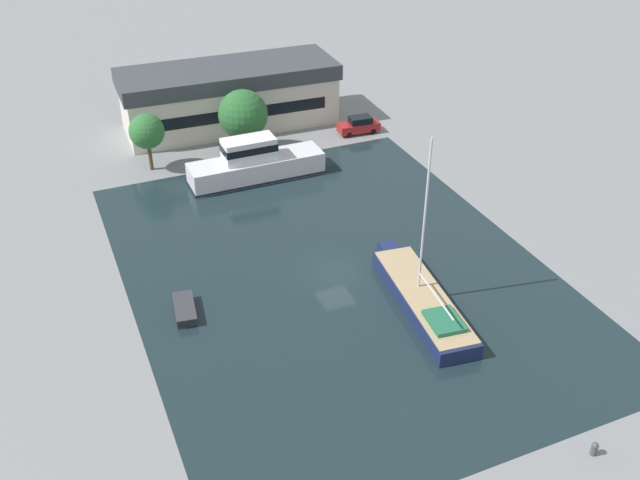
# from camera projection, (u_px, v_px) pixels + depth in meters

# --- Properties ---
(ground_plane) EXTENTS (440.00, 440.00, 0.00)m
(ground_plane) POSITION_uv_depth(u_px,v_px,m) (336.00, 271.00, 52.91)
(ground_plane) COLOR gray
(water_canal) EXTENTS (29.65, 39.56, 0.01)m
(water_canal) POSITION_uv_depth(u_px,v_px,m) (336.00, 271.00, 52.91)
(water_canal) COLOR #19282D
(water_canal) RESTS_ON ground
(warehouse_building) EXTENTS (22.53, 8.66, 6.37)m
(warehouse_building) POSITION_uv_depth(u_px,v_px,m) (229.00, 96.00, 74.16)
(warehouse_building) COLOR beige
(warehouse_building) RESTS_ON ground
(quay_tree_near_building) EXTENTS (4.76, 4.76, 6.43)m
(quay_tree_near_building) POSITION_uv_depth(u_px,v_px,m) (243.00, 114.00, 67.82)
(quay_tree_near_building) COLOR brown
(quay_tree_near_building) RESTS_ON ground
(quay_tree_by_water) EXTENTS (3.25, 3.25, 5.51)m
(quay_tree_by_water) POSITION_uv_depth(u_px,v_px,m) (147.00, 131.00, 64.95)
(quay_tree_by_water) COLOR brown
(quay_tree_by_water) RESTS_ON ground
(parked_car) EXTENTS (4.39, 2.00, 1.78)m
(parked_car) POSITION_uv_depth(u_px,v_px,m) (359.00, 125.00, 73.62)
(parked_car) COLOR maroon
(parked_car) RESTS_ON ground
(sailboat_moored) EXTENTS (4.31, 13.32, 12.34)m
(sailboat_moored) POSITION_uv_depth(u_px,v_px,m) (422.00, 298.00, 48.96)
(sailboat_moored) COLOR #19234C
(sailboat_moored) RESTS_ON water_canal
(motor_cruiser) EXTENTS (12.47, 3.26, 4.02)m
(motor_cruiser) POSITION_uv_depth(u_px,v_px,m) (255.00, 164.00, 64.70)
(motor_cruiser) COLOR silver
(motor_cruiser) RESTS_ON water_canal
(small_dinghy) EXTENTS (1.83, 3.52, 0.69)m
(small_dinghy) POSITION_uv_depth(u_px,v_px,m) (185.00, 309.00, 48.45)
(small_dinghy) COLOR #23282D
(small_dinghy) RESTS_ON water_canal
(mooring_bollard) EXTENTS (0.39, 0.39, 0.86)m
(mooring_bollard) POSITION_uv_depth(u_px,v_px,m) (594.00, 448.00, 38.12)
(mooring_bollard) COLOR #47474C
(mooring_bollard) RESTS_ON ground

